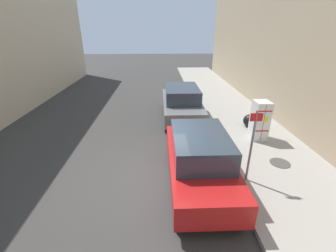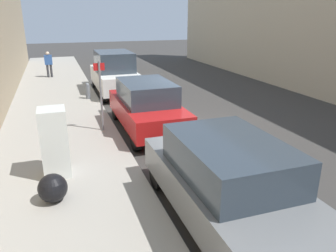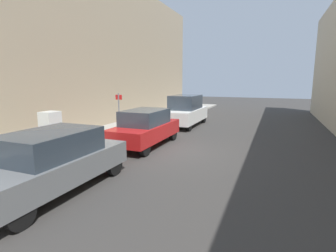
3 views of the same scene
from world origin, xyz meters
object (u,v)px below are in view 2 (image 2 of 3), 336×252
parked_van_white (115,73)px  parked_suv_gray (228,182)px  fire_hydrant (88,91)px  trash_bag (53,188)px  pedestrian_walking_far (49,63)px  street_sign_post (101,92)px  discarded_refrigerator (55,142)px  parked_suv_red (147,106)px

parked_van_white → parked_suv_gray: bearing=-90.0°
fire_hydrant → parked_van_white: parked_van_white is taller
trash_bag → parked_van_white: parked_van_white is taller
pedestrian_walking_far → parked_suv_gray: parked_suv_gray is taller
street_sign_post → parked_suv_gray: bearing=-75.4°
discarded_refrigerator → trash_bag: (-0.12, -1.28, -0.54)m
parked_suv_red → parked_van_white: (-0.00, 6.13, 0.15)m
discarded_refrigerator → fire_hydrant: bearing=78.5°
street_sign_post → pedestrian_walking_far: bearing=98.6°
discarded_refrigerator → pedestrian_walking_far: size_ratio=1.07×
trash_bag → parked_van_white: size_ratio=0.13×
parked_suv_gray → parked_van_white: parked_van_white is taller
street_sign_post → parked_suv_gray: 6.10m
discarded_refrigerator → parked_suv_gray: 4.27m
parked_van_white → trash_bag: bearing=-107.4°
pedestrian_walking_far → street_sign_post: bearing=83.5°
fire_hydrant → street_sign_post: bearing=-89.9°
fire_hydrant → pedestrian_walking_far: size_ratio=0.47×
pedestrian_walking_far → parked_suv_gray: size_ratio=0.33×
trash_bag → discarded_refrigerator: bearing=84.7°
street_sign_post → parked_suv_red: street_sign_post is taller
discarded_refrigerator → parked_suv_gray: discarded_refrigerator is taller
discarded_refrigerator → street_sign_post: 3.35m
parked_suv_gray → parked_suv_red: size_ratio=1.06×
discarded_refrigerator → fire_hydrant: size_ratio=2.27×
fire_hydrant → trash_bag: bearing=-100.6°
parked_suv_gray → parked_suv_red: bearing=90.0°
trash_bag → pedestrian_walking_far: 15.28m
fire_hydrant → discarded_refrigerator: bearing=-101.5°
pedestrian_walking_far → parked_suv_red: (3.21, -11.18, -0.15)m
parked_suv_red → street_sign_post: bearing=175.9°
street_sign_post → fire_hydrant: bearing=90.1°
parked_suv_red → discarded_refrigerator: bearing=-137.6°
street_sign_post → parked_suv_gray: size_ratio=0.50×
trash_bag → parked_suv_red: parked_suv_red is taller
fire_hydrant → parked_suv_gray: bearing=-81.7°
trash_bag → parked_suv_red: bearing=52.0°
street_sign_post → parked_van_white: bearing=75.7°
street_sign_post → pedestrian_walking_far: 11.20m
discarded_refrigerator → fire_hydrant: (1.54, 7.58, -0.46)m
parked_suv_gray → pedestrian_walking_far: bearing=100.7°
discarded_refrigerator → street_sign_post: size_ratio=0.72×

